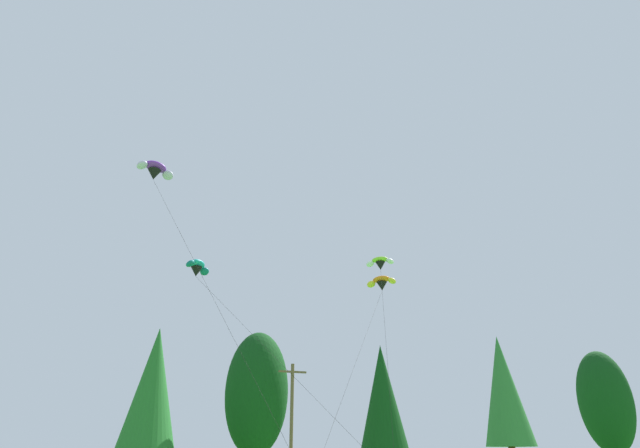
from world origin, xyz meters
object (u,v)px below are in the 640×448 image
at_px(parafoil_kite_high_purple, 155,171).
at_px(parafoil_kite_low_teal, 197,268).
at_px(utility_pole, 291,425).
at_px(parafoil_kite_far_orange, 382,283).
at_px(parafoil_kite_mid_lime_white, 380,263).

xyz_separation_m(parafoil_kite_high_purple, parafoil_kite_low_teal, (3.93, 4.71, -5.26)).
relative_size(utility_pole, parafoil_kite_high_purple, 0.46).
distance_m(parafoil_kite_high_purple, parafoil_kite_far_orange, 21.73).
height_order(parafoil_kite_mid_lime_white, parafoil_kite_far_orange, parafoil_kite_mid_lime_white).
bearing_deg(utility_pole, parafoil_kite_low_teal, -171.21).
xyz_separation_m(utility_pole, parafoil_kite_low_teal, (-8.05, -1.25, 11.01)).
xyz_separation_m(parafoil_kite_far_orange, parafoil_kite_low_teal, (-16.31, -1.95, -1.04)).
bearing_deg(utility_pole, parafoil_kite_far_orange, 4.90).
distance_m(utility_pole, parafoil_kite_mid_lime_white, 14.22).
height_order(utility_pole, parafoil_kite_far_orange, parafoil_kite_far_orange).
distance_m(utility_pole, parafoil_kite_low_teal, 13.70).
bearing_deg(parafoil_kite_mid_lime_white, parafoil_kite_low_teal, 171.34).
bearing_deg(parafoil_kite_low_teal, parafoil_kite_mid_lime_white, -8.66).
distance_m(parafoil_kite_high_purple, parafoil_kite_mid_lime_white, 18.86).
xyz_separation_m(parafoil_kite_mid_lime_white, parafoil_kite_low_teal, (-14.33, 2.18, -1.28)).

